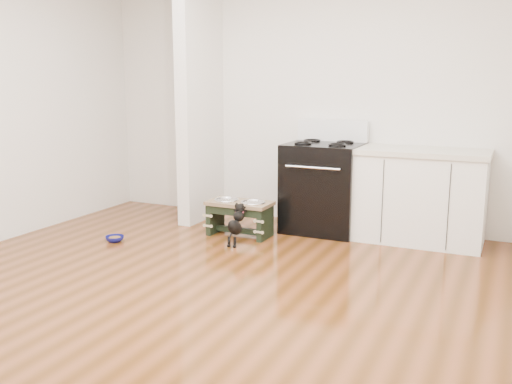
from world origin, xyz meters
The scene contains 8 objects.
ground centered at (0.00, 0.00, 0.00)m, with size 5.00×5.00×0.00m, color #4C290D.
room_shell centered at (0.00, 0.00, 1.62)m, with size 5.00×5.00×5.00m.
partition_wall centered at (-1.18, 2.10, 1.35)m, with size 0.15×0.80×2.70m, color silver.
oven_range centered at (0.25, 2.16, 0.48)m, with size 0.76×0.69×1.14m.
cabinet_run centered at (1.23, 2.18, 0.45)m, with size 1.24×0.64×0.91m.
dog_feeder centered at (-0.45, 1.61, 0.25)m, with size 0.65×0.35×0.37m.
puppy centered at (-0.34, 1.31, 0.22)m, with size 0.11×0.33×0.39m.
floor_bowl centered at (-1.47, 0.90, 0.03)m, with size 0.22×0.22×0.06m.
Camera 1 is at (2.06, -3.41, 1.58)m, focal length 40.00 mm.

